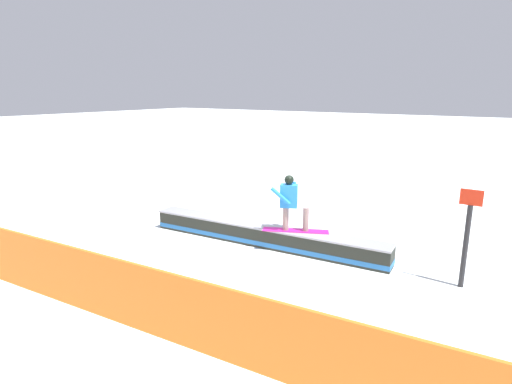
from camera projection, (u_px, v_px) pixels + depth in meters
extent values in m
plane|color=white|center=(263.00, 245.00, 10.52)|extent=(120.00, 120.00, 0.00)
cube|color=black|center=(263.00, 236.00, 10.46)|extent=(6.28, 1.06, 0.47)
cube|color=blue|center=(263.00, 240.00, 10.49)|extent=(6.29, 1.07, 0.11)
cube|color=#94969F|center=(263.00, 226.00, 10.40)|extent=(6.29, 1.12, 0.04)
cube|color=#BD1982|center=(295.00, 230.00, 9.99)|extent=(1.54, 0.94, 0.01)
cylinder|color=gray|center=(286.00, 218.00, 9.95)|extent=(0.19, 0.19, 0.56)
cylinder|color=gray|center=(306.00, 219.00, 9.88)|extent=(0.19, 0.19, 0.56)
cube|color=#2782DC|center=(289.00, 196.00, 9.81)|extent=(0.46, 0.39, 0.54)
sphere|color=black|center=(289.00, 180.00, 9.72)|extent=(0.22, 0.22, 0.22)
cylinder|color=#2782DC|center=(280.00, 196.00, 9.68)|extent=(0.47, 0.29, 0.43)
cylinder|color=#2782DC|center=(294.00, 193.00, 9.95)|extent=(0.14, 0.13, 0.55)
cube|color=orange|center=(118.00, 291.00, 6.88)|extent=(12.95, 1.18, 1.14)
cylinder|color=#262628|center=(465.00, 247.00, 8.09)|extent=(0.10, 0.10, 1.66)
cube|color=red|center=(472.00, 197.00, 7.86)|extent=(0.40, 0.04, 0.30)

